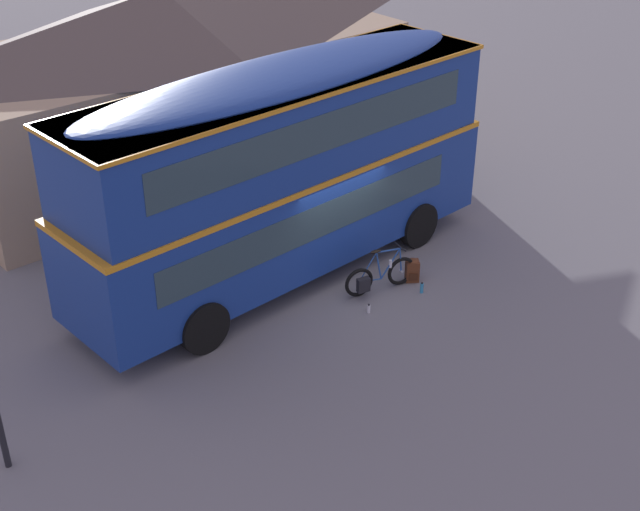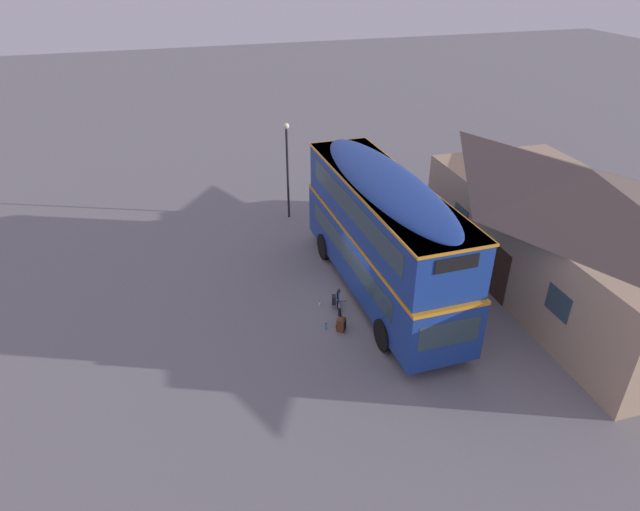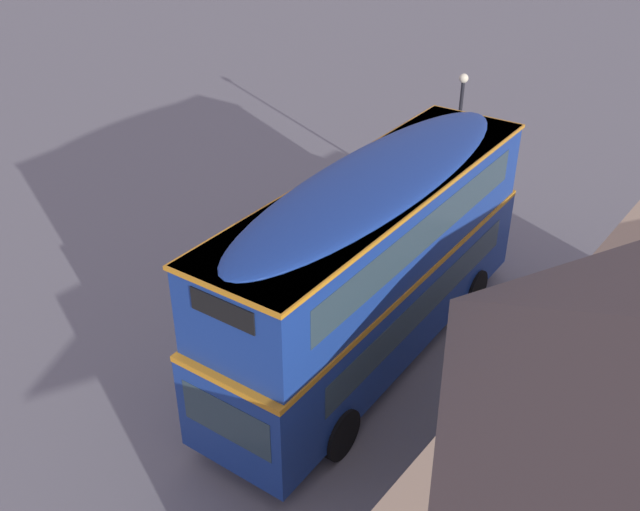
% 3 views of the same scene
% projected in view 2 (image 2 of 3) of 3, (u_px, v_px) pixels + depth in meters
% --- Properties ---
extents(ground_plane, '(120.00, 120.00, 0.00)m').
position_uv_depth(ground_plane, '(360.00, 304.00, 20.36)').
color(ground_plane, slate).
extents(double_decker_bus, '(10.25, 2.84, 4.79)m').
position_uv_depth(double_decker_bus, '(382.00, 232.00, 19.77)').
color(double_decker_bus, black).
rests_on(double_decker_bus, ground).
extents(touring_bicycle, '(1.71, 0.61, 1.03)m').
position_uv_depth(touring_bicycle, '(338.00, 306.00, 19.61)').
color(touring_bicycle, black).
rests_on(touring_bicycle, ground).
extents(backpack_on_ground, '(0.39, 0.38, 0.55)m').
position_uv_depth(backpack_on_ground, '(341.00, 324.00, 18.88)').
color(backpack_on_ground, '#592D19').
rests_on(backpack_on_ground, ground).
extents(water_bottle_clear_plastic, '(0.07, 0.07, 0.21)m').
position_uv_depth(water_bottle_clear_plastic, '(320.00, 303.00, 20.26)').
color(water_bottle_clear_plastic, silver).
rests_on(water_bottle_clear_plastic, ground).
extents(water_bottle_blue_sports, '(0.08, 0.08, 0.26)m').
position_uv_depth(water_bottle_blue_sports, '(326.00, 326.00, 19.02)').
color(water_bottle_blue_sports, '#338CBF').
rests_on(water_bottle_blue_sports, ground).
extents(pub_building, '(13.33, 6.56, 4.90)m').
position_uv_depth(pub_building, '(576.00, 231.00, 20.16)').
color(pub_building, tan).
rests_on(pub_building, ground).
extents(street_lamp, '(0.28, 0.28, 4.71)m').
position_uv_depth(street_lamp, '(287.00, 161.00, 25.38)').
color(street_lamp, black).
rests_on(street_lamp, ground).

